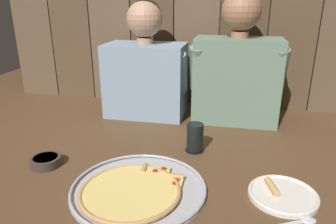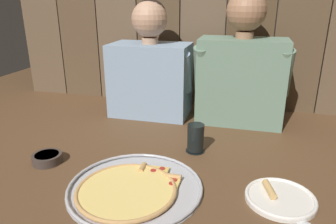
% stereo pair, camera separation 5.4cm
% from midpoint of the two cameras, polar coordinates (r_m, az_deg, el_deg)
% --- Properties ---
extents(ground_plane, '(3.20, 3.20, 0.00)m').
position_cam_midpoint_polar(ground_plane, '(1.14, -1.47, -10.32)').
color(ground_plane, brown).
extents(pizza_tray, '(0.43, 0.43, 0.03)m').
position_cam_midpoint_polar(pizza_tray, '(1.02, -7.44, -13.73)').
color(pizza_tray, '#B2B2B7').
rests_on(pizza_tray, ground).
extents(dinner_plate, '(0.21, 0.21, 0.03)m').
position_cam_midpoint_polar(dinner_plate, '(1.05, 18.67, -14.00)').
color(dinner_plate, white).
rests_on(dinner_plate, ground).
extents(drinking_glass, '(0.08, 0.08, 0.11)m').
position_cam_midpoint_polar(drinking_glass, '(1.25, 3.69, -4.70)').
color(drinking_glass, black).
rests_on(drinking_glass, ground).
extents(dipping_bowl, '(0.11, 0.11, 0.03)m').
position_cam_midpoint_polar(dipping_bowl, '(1.25, -22.48, -8.19)').
color(dipping_bowl, '#3D332D').
rests_on(dipping_bowl, ground).
extents(table_spoon, '(0.13, 0.08, 0.01)m').
position_cam_midpoint_polar(table_spoon, '(0.97, 21.60, -17.95)').
color(table_spoon, silver).
rests_on(table_spoon, ground).
extents(diner_left, '(0.43, 0.24, 0.57)m').
position_cam_midpoint_polar(diner_left, '(1.60, -5.06, 8.04)').
color(diner_left, '#849EB7').
rests_on(diner_left, ground).
extents(diner_right, '(0.44, 0.22, 0.62)m').
position_cam_midpoint_polar(diner_right, '(1.52, 11.47, 8.26)').
color(diner_right, slate).
rests_on(diner_right, ground).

